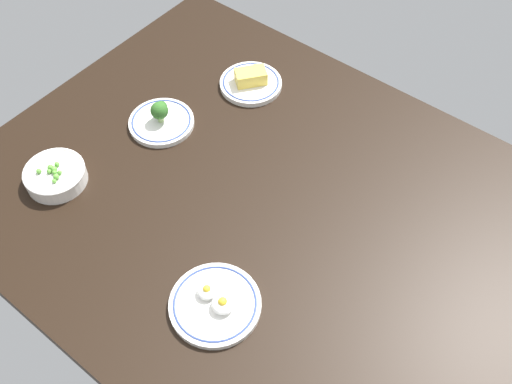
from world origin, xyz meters
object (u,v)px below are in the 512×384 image
(bowl_peas, at_px, (55,175))
(plate_eggs, at_px, (215,304))
(plate_cheese, at_px, (251,82))
(plate_broccoli, at_px, (161,119))

(bowl_peas, bearing_deg, plate_eggs, -1.70)
(plate_cheese, bearing_deg, plate_eggs, -57.72)
(bowl_peas, height_order, plate_cheese, same)
(plate_cheese, height_order, plate_eggs, plate_cheese)
(plate_broccoli, bearing_deg, plate_cheese, 70.44)
(plate_broccoli, height_order, bowl_peas, plate_broccoli)
(plate_cheese, relative_size, plate_eggs, 0.89)
(plate_cheese, bearing_deg, bowl_peas, -105.90)
(plate_cheese, bearing_deg, plate_broccoli, -109.56)
(plate_broccoli, relative_size, plate_cheese, 0.99)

